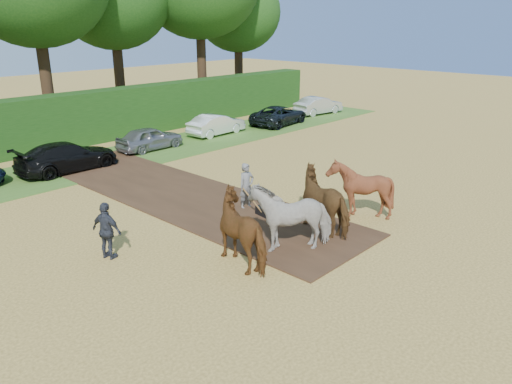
# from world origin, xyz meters

# --- Properties ---
(ground) EXTENTS (120.00, 120.00, 0.00)m
(ground) POSITION_xyz_m (0.00, 0.00, 0.00)
(ground) COLOR gold
(ground) RESTS_ON ground
(earth_strip) EXTENTS (4.50, 17.00, 0.05)m
(earth_strip) POSITION_xyz_m (1.50, 7.00, 0.03)
(earth_strip) COLOR #472D1C
(earth_strip) RESTS_ON ground
(grass_verge) EXTENTS (50.00, 5.00, 0.03)m
(grass_verge) POSITION_xyz_m (0.00, 14.00, 0.01)
(grass_verge) COLOR #38601E
(grass_verge) RESTS_ON ground
(hedgerow) EXTENTS (46.00, 1.60, 3.00)m
(hedgerow) POSITION_xyz_m (0.00, 18.50, 1.50)
(hedgerow) COLOR #14380F
(hedgerow) RESTS_ON ground
(spectator_far) EXTENTS (0.73, 1.15, 1.82)m
(spectator_far) POSITION_xyz_m (-3.71, 4.02, 0.91)
(spectator_far) COLOR #262933
(spectator_far) RESTS_ON ground
(plough_team) EXTENTS (7.36, 5.12, 2.17)m
(plough_team) POSITION_xyz_m (1.77, 0.57, 1.07)
(plough_team) COLOR brown
(plough_team) RESTS_ON ground
(parked_cars) EXTENTS (41.69, 3.45, 1.42)m
(parked_cars) POSITION_xyz_m (2.14, 14.17, 0.68)
(parked_cars) COLOR #BBBCC2
(parked_cars) RESTS_ON ground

